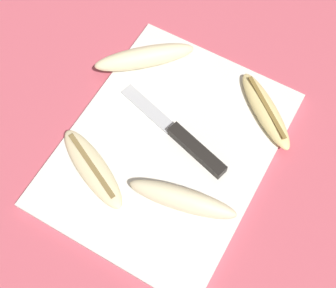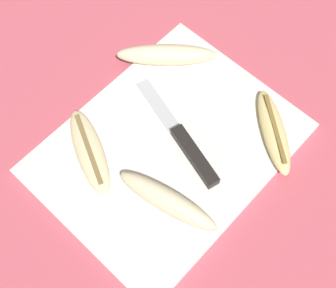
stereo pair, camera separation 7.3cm
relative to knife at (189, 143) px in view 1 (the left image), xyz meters
The scene contains 7 objects.
ground_plane 0.04m from the knife, 123.39° to the left, with size 4.00×4.00×0.00m, color #C65160.
cutting_board 0.04m from the knife, 123.39° to the left, with size 0.40×0.31×0.01m.
knife is the anchor object (origin of this frame).
banana_golden_short 0.14m from the knife, 35.59° to the right, with size 0.12×0.14×0.02m.
banana_pale_long 0.17m from the knife, 54.54° to the left, with size 0.14×0.15×0.04m.
banana_cream_curved 0.16m from the knife, 135.89° to the left, with size 0.11×0.16×0.02m.
banana_bright_far 0.10m from the knife, 157.39° to the right, with size 0.07×0.17×0.04m.
Camera 1 is at (-0.27, -0.16, 0.68)m, focal length 50.00 mm.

